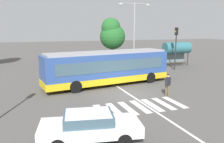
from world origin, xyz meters
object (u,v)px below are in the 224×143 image
Objects in this scene: parked_car_black at (59,63)px; parked_car_silver at (100,61)px; pedestrian_crossing_street at (168,84)px; parked_car_charcoal at (79,61)px; parked_car_white at (135,59)px; parked_car_champagne at (119,60)px; bus_stop_shelter at (177,48)px; background_tree_right at (112,34)px; city_transit_bus at (108,68)px; foreground_sedan at (90,125)px; traffic_light_far_corner at (176,42)px; twin_arm_street_lamp at (134,29)px.

parked_car_black is 1.00× the size of parked_car_silver.
pedestrian_crossing_street is 0.37× the size of parked_car_charcoal.
parked_car_charcoal is 1.01× the size of parked_car_white.
parked_car_charcoal is 1.01× the size of parked_car_champagne.
background_tree_right is (-6.07, 9.24, 1.78)m from bus_stop_shelter.
foreground_sedan is (-4.17, -9.79, -0.82)m from city_transit_bus.
traffic_light_far_corner is at bearing -128.18° from bus_stop_shelter.
pedestrian_crossing_street is 16.06m from parked_car_charcoal.
city_transit_bus is 10.67m from foreground_sedan.
pedestrian_crossing_street is 0.38× the size of parked_car_black.
background_tree_right is at bearing 56.92° from parked_car_silver.
background_tree_right reaches higher than parked_car_silver.
bus_stop_shelter is at bearing 51.82° from traffic_light_far_corner.
city_transit_bus is 11.46m from traffic_light_far_corner.
parked_car_white is at bearing 54.10° from city_transit_bus.
foreground_sedan is 1.04× the size of parked_car_black.
traffic_light_far_corner reaches higher than parked_car_charcoal.
parked_car_charcoal is 5.44m from parked_car_champagne.
city_transit_bus is 11.16m from parked_car_champagne.
bus_stop_shelter is at bearing -18.42° from parked_car_silver.
bus_stop_shelter is 7.18m from twin_arm_street_lamp.
parked_car_white is (5.32, 0.28, 0.00)m from parked_car_silver.
traffic_light_far_corner reaches higher than parked_car_black.
pedestrian_crossing_street is 12.58m from twin_arm_street_lamp.
parked_car_charcoal is 8.17m from parked_car_white.
twin_arm_street_lamp reaches higher than parked_car_charcoal.
background_tree_right reaches higher than parked_car_charcoal.
traffic_light_far_corner is at bearing -70.91° from background_tree_right.
foreground_sedan is 1.05× the size of parked_car_white.
traffic_light_far_corner is at bearing 44.65° from foreground_sedan.
parked_car_charcoal is (-0.45, 10.72, -0.82)m from city_transit_bus.
city_transit_bus reaches higher than parked_car_silver.
pedestrian_crossing_street is 16.31m from parked_car_white.
parked_car_champagne is 5.49m from twin_arm_street_lamp.
background_tree_right reaches higher than city_transit_bus.
foreground_sedan is 1.03× the size of parked_car_charcoal.
parked_car_charcoal is 12.72m from traffic_light_far_corner.
background_tree_right is (10.44, 26.12, 3.43)m from foreground_sedan.
parked_car_silver is 0.67× the size of background_tree_right.
foreground_sedan is 1.04× the size of parked_car_silver.
pedestrian_crossing_street is at bearing -106.55° from parked_car_white.
parked_car_black is 11.69m from background_tree_right.
parked_car_charcoal is at bearing 173.59° from parked_car_silver.
parked_car_black is (1.02, 20.10, 0.00)m from foreground_sedan.
parked_car_white is 0.67× the size of background_tree_right.
parked_car_black is at bearing 106.96° from city_transit_bus.
bus_stop_shelter is (9.26, 12.04, 1.45)m from pedestrian_crossing_street.
background_tree_right reaches higher than foreground_sedan.
background_tree_right is (-1.45, 5.65, 3.43)m from parked_car_white.
traffic_light_far_corner is 5.36m from twin_arm_street_lamp.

